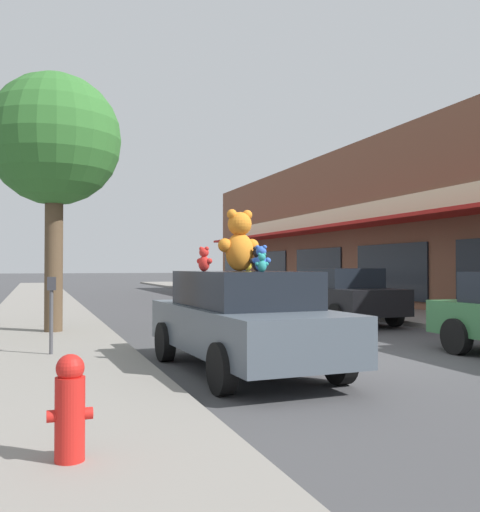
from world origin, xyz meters
TOP-DOWN VIEW (x-y plane):
  - ground_plane at (0.00, 0.00)m, footprint 260.00×260.00m
  - sidewalk_near at (-5.25, 0.00)m, footprint 2.92×90.00m
  - storefront_row at (13.08, 12.06)m, footprint 14.29×33.78m
  - plush_art_car at (-2.49, -0.30)m, footprint 2.04×4.43m
  - teddy_bear_giant at (-2.42, 0.04)m, footprint 0.72×0.47m
  - teddy_bear_blue at (-2.42, -0.87)m, footprint 0.26×0.25m
  - teddy_bear_red at (-3.09, -0.26)m, footprint 0.24×0.26m
  - teddy_bear_teal at (-2.61, -1.36)m, footprint 0.19×0.12m
  - teddy_bear_black at (-2.19, -0.14)m, footprint 0.29×0.20m
  - teddy_bear_yellow at (-2.02, 0.76)m, footprint 0.21×0.22m
  - parked_car_far_center at (2.58, 5.69)m, footprint 1.92×4.30m
  - street_tree at (-5.06, 4.97)m, footprint 2.94×2.94m
  - fire_hydrant at (-5.19, -3.95)m, footprint 0.33×0.22m
  - parking_meter at (-5.19, 1.51)m, footprint 0.14×0.10m

SIDE VIEW (x-z plane):
  - ground_plane at x=0.00m, z-range 0.00..0.00m
  - sidewalk_near at x=-5.25m, z-range 0.00..0.14m
  - fire_hydrant at x=-5.19m, z-range 0.14..0.93m
  - plush_art_car at x=-2.49m, z-range 0.04..1.55m
  - parked_car_far_center at x=2.58m, z-range 0.03..1.56m
  - parking_meter at x=-5.19m, z-range 0.31..1.58m
  - teddy_bear_teal at x=-2.61m, z-range 1.50..1.76m
  - teddy_bear_yellow at x=-2.02m, z-range 1.50..1.82m
  - teddy_bear_red at x=-3.09m, z-range 1.50..1.87m
  - teddy_bear_blue at x=-2.42m, z-range 1.50..1.88m
  - teddy_bear_black at x=-2.19m, z-range 1.50..1.88m
  - teddy_bear_giant at x=-2.42m, z-range 1.49..2.45m
  - storefront_row at x=13.08m, z-range 0.00..6.60m
  - street_tree at x=-5.06m, z-range 1.50..7.25m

